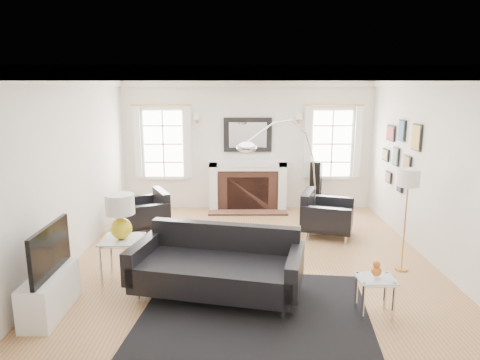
{
  "coord_description": "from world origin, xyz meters",
  "views": [
    {
      "loc": [
        -0.23,
        -6.38,
        2.61
      ],
      "look_at": [
        -0.19,
        0.3,
        1.2
      ],
      "focal_mm": 32.0,
      "sensor_mm": 36.0,
      "label": 1
    }
  ],
  "objects_px": {
    "coffee_table": "(230,248)",
    "gourd_lamp": "(120,213)",
    "fireplace": "(248,186)",
    "sofa": "(218,266)",
    "armchair_left": "(146,212)",
    "armchair_right": "(325,215)",
    "arc_floor_lamp": "(284,175)"
  },
  "relations": [
    {
      "from": "coffee_table",
      "to": "gourd_lamp",
      "type": "height_order",
      "value": "gourd_lamp"
    },
    {
      "from": "fireplace",
      "to": "sofa",
      "type": "distance_m",
      "value": 4.04
    },
    {
      "from": "fireplace",
      "to": "armchair_left",
      "type": "height_order",
      "value": "fireplace"
    },
    {
      "from": "fireplace",
      "to": "armchair_right",
      "type": "bearing_deg",
      "value": -50.75
    },
    {
      "from": "fireplace",
      "to": "arc_floor_lamp",
      "type": "distance_m",
      "value": 2.25
    },
    {
      "from": "armchair_left",
      "to": "gourd_lamp",
      "type": "bearing_deg",
      "value": -86.61
    },
    {
      "from": "armchair_right",
      "to": "coffee_table",
      "type": "bearing_deg",
      "value": -136.82
    },
    {
      "from": "fireplace",
      "to": "coffee_table",
      "type": "height_order",
      "value": "fireplace"
    },
    {
      "from": "arc_floor_lamp",
      "to": "coffee_table",
      "type": "bearing_deg",
      "value": -126.92
    },
    {
      "from": "armchair_left",
      "to": "arc_floor_lamp",
      "type": "height_order",
      "value": "arc_floor_lamp"
    },
    {
      "from": "fireplace",
      "to": "gourd_lamp",
      "type": "distance_m",
      "value": 4.04
    },
    {
      "from": "fireplace",
      "to": "arc_floor_lamp",
      "type": "relative_size",
      "value": 0.77
    },
    {
      "from": "armchair_right",
      "to": "arc_floor_lamp",
      "type": "relative_size",
      "value": 0.54
    },
    {
      "from": "sofa",
      "to": "coffee_table",
      "type": "distance_m",
      "value": 0.74
    },
    {
      "from": "gourd_lamp",
      "to": "arc_floor_lamp",
      "type": "height_order",
      "value": "arc_floor_lamp"
    },
    {
      "from": "gourd_lamp",
      "to": "armchair_left",
      "type": "bearing_deg",
      "value": 93.39
    },
    {
      "from": "sofa",
      "to": "armchair_left",
      "type": "xyz_separation_m",
      "value": [
        -1.47,
        2.61,
        -0.04
      ]
    },
    {
      "from": "sofa",
      "to": "armchair_right",
      "type": "xyz_separation_m",
      "value": [
        1.85,
        2.33,
        -0.01
      ]
    },
    {
      "from": "coffee_table",
      "to": "arc_floor_lamp",
      "type": "height_order",
      "value": "arc_floor_lamp"
    },
    {
      "from": "fireplace",
      "to": "sofa",
      "type": "xyz_separation_m",
      "value": [
        -0.48,
        -4.01,
        -0.16
      ]
    },
    {
      "from": "coffee_table",
      "to": "arc_floor_lamp",
      "type": "xyz_separation_m",
      "value": [
        0.9,
        1.2,
        0.84
      ]
    },
    {
      "from": "coffee_table",
      "to": "fireplace",
      "type": "bearing_deg",
      "value": 84.05
    },
    {
      "from": "armchair_left",
      "to": "armchair_right",
      "type": "bearing_deg",
      "value": -4.77
    },
    {
      "from": "fireplace",
      "to": "armchair_left",
      "type": "xyz_separation_m",
      "value": [
        -1.95,
        -1.4,
        -0.2
      ]
    },
    {
      "from": "armchair_right",
      "to": "coffee_table",
      "type": "distance_m",
      "value": 2.35
    },
    {
      "from": "armchair_left",
      "to": "arc_floor_lamp",
      "type": "xyz_separation_m",
      "value": [
        2.51,
        -0.69,
        0.85
      ]
    },
    {
      "from": "armchair_right",
      "to": "gourd_lamp",
      "type": "height_order",
      "value": "gourd_lamp"
    },
    {
      "from": "sofa",
      "to": "arc_floor_lamp",
      "type": "distance_m",
      "value": 2.33
    },
    {
      "from": "fireplace",
      "to": "gourd_lamp",
      "type": "xyz_separation_m",
      "value": [
        -1.82,
        -3.58,
        0.43
      ]
    },
    {
      "from": "armchair_right",
      "to": "gourd_lamp",
      "type": "xyz_separation_m",
      "value": [
        -3.19,
        -1.91,
        0.6
      ]
    },
    {
      "from": "armchair_left",
      "to": "armchair_right",
      "type": "distance_m",
      "value": 3.33
    },
    {
      "from": "armchair_left",
      "to": "coffee_table",
      "type": "xyz_separation_m",
      "value": [
        1.61,
        -1.88,
        0.01
      ]
    }
  ]
}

